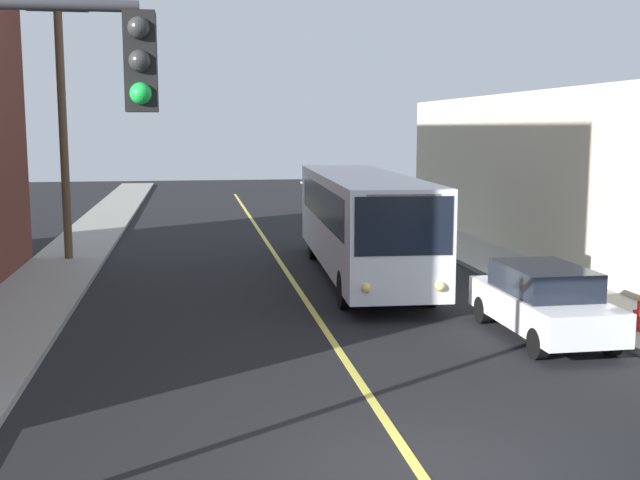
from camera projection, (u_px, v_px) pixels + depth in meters
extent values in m
plane|color=black|center=(417.00, 469.00, 10.74)|extent=(120.00, 120.00, 0.00)
cube|color=gray|center=(19.00, 314.00, 19.34)|extent=(2.50, 90.00, 0.15)
cube|color=gray|center=(568.00, 294.00, 21.66)|extent=(2.50, 90.00, 0.15)
cube|color=#D8CC4C|center=(286.00, 272.00, 25.39)|extent=(0.16, 60.00, 0.01)
cube|color=black|center=(513.00, 212.00, 28.49)|extent=(0.06, 17.31, 1.30)
cube|color=silver|center=(361.00, 219.00, 24.29)|extent=(3.12, 12.11, 2.75)
cube|color=black|center=(404.00, 226.00, 18.34)|extent=(2.35, 0.19, 1.40)
cube|color=black|center=(335.00, 185.00, 30.08)|extent=(2.30, 0.19, 1.10)
cube|color=black|center=(321.00, 202.00, 24.07)|extent=(0.55, 10.19, 1.10)
cube|color=black|center=(401.00, 202.00, 24.36)|extent=(0.55, 10.19, 1.10)
cube|color=orange|center=(404.00, 201.00, 18.26)|extent=(1.79, 0.15, 0.30)
sphere|color=#F9D872|center=(366.00, 288.00, 18.40)|extent=(0.24, 0.24, 0.24)
sphere|color=#F9D872|center=(440.00, 286.00, 18.61)|extent=(0.24, 0.24, 0.24)
cylinder|color=black|center=(345.00, 289.00, 20.22)|extent=(0.35, 1.01, 1.00)
cylinder|color=black|center=(430.00, 287.00, 20.48)|extent=(0.35, 1.01, 1.00)
cylinder|color=black|center=(313.00, 245.00, 27.80)|extent=(0.35, 1.01, 1.00)
cylinder|color=black|center=(376.00, 244.00, 28.05)|extent=(0.35, 1.01, 1.00)
cube|color=silver|center=(543.00, 308.00, 17.35)|extent=(1.82, 4.41, 0.70)
cube|color=black|center=(544.00, 280.00, 17.26)|extent=(1.63, 2.47, 0.60)
cylinder|color=black|center=(538.00, 344.00, 15.80)|extent=(0.22, 0.64, 0.64)
cylinder|color=black|center=(611.00, 340.00, 16.07)|extent=(0.22, 0.64, 0.64)
cylinder|color=black|center=(483.00, 310.00, 18.73)|extent=(0.22, 0.64, 0.64)
cylinder|color=black|center=(546.00, 307.00, 19.00)|extent=(0.22, 0.64, 0.64)
cylinder|color=brown|center=(62.00, 114.00, 26.43)|extent=(0.28, 0.28, 9.87)
cube|color=#4C3D2D|center=(57.00, 9.00, 25.94)|extent=(2.00, 0.16, 0.16)
cube|color=black|center=(141.00, 62.00, 7.97)|extent=(0.32, 0.36, 1.00)
sphere|color=#2D2D2D|center=(139.00, 28.00, 7.74)|extent=(0.22, 0.22, 0.22)
sphere|color=#2D2D2D|center=(140.00, 61.00, 7.79)|extent=(0.22, 0.22, 0.22)
sphere|color=green|center=(141.00, 93.00, 7.83)|extent=(0.22, 0.22, 0.22)
cylinder|color=red|center=(637.00, 312.00, 17.34)|extent=(0.12, 0.10, 0.10)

